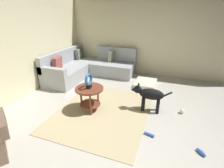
% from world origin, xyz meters
% --- Properties ---
extents(ground_plane, '(6.00, 6.00, 0.10)m').
position_xyz_m(ground_plane, '(0.00, 0.00, -0.05)').
color(ground_plane, '#B7B2A8').
extents(wall_back, '(6.00, 0.12, 2.70)m').
position_xyz_m(wall_back, '(0.00, 2.94, 1.35)').
color(wall_back, beige).
rests_on(wall_back, ground_plane).
extents(wall_right, '(0.12, 6.00, 2.70)m').
position_xyz_m(wall_right, '(2.94, 0.00, 1.35)').
color(wall_right, beige).
rests_on(wall_right, ground_plane).
extents(area_rug, '(2.30, 1.90, 0.01)m').
position_xyz_m(area_rug, '(0.15, 0.70, 0.01)').
color(area_rug, tan).
rests_on(area_rug, ground_plane).
extents(sectional_couch, '(2.20, 2.25, 0.88)m').
position_xyz_m(sectional_couch, '(1.99, 2.01, 0.29)').
color(sectional_couch, '#9EA3A8').
rests_on(sectional_couch, ground_plane).
extents(side_table, '(0.60, 0.60, 0.54)m').
position_xyz_m(side_table, '(0.12, 0.99, 0.42)').
color(side_table, brown).
rests_on(side_table, ground_plane).
extents(torus_sculpture, '(0.28, 0.08, 0.33)m').
position_xyz_m(torus_sculpture, '(0.12, 0.99, 0.71)').
color(torus_sculpture, black).
rests_on(torus_sculpture, side_table).
extents(dog_bed_mat, '(0.80, 0.60, 0.09)m').
position_xyz_m(dog_bed_mat, '(1.98, 0.08, 0.04)').
color(dog_bed_mat, beige).
rests_on(dog_bed_mat, ground_plane).
extents(dog, '(0.25, 0.85, 0.63)m').
position_xyz_m(dog, '(0.54, -0.21, 0.38)').
color(dog, black).
rests_on(dog, ground_plane).
extents(dog_toy_ball, '(0.10, 0.10, 0.10)m').
position_xyz_m(dog_toy_ball, '(0.67, -0.92, 0.05)').
color(dog_toy_ball, silver).
rests_on(dog_toy_ball, ground_plane).
extents(dog_toy_rope, '(0.10, 0.18, 0.05)m').
position_xyz_m(dog_toy_rope, '(-0.28, -0.37, 0.03)').
color(dog_toy_rope, blue).
rests_on(dog_toy_rope, ground_plane).
extents(dog_toy_bone, '(0.17, 0.16, 0.06)m').
position_xyz_m(dog_toy_bone, '(-0.42, -1.18, 0.03)').
color(dog_toy_bone, blue).
rests_on(dog_toy_bone, ground_plane).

